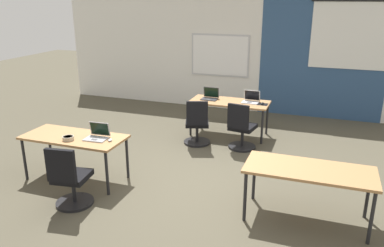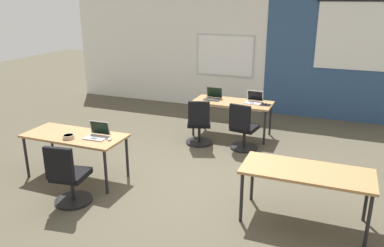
{
  "view_description": "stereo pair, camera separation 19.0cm",
  "coord_description": "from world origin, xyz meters",
  "views": [
    {
      "loc": [
        1.84,
        -5.24,
        2.78
      ],
      "look_at": [
        -0.12,
        0.26,
        0.84
      ],
      "focal_mm": 36.16,
      "sensor_mm": 36.0,
      "label": 1
    },
    {
      "loc": [
        2.02,
        -5.18,
        2.78
      ],
      "look_at": [
        -0.12,
        0.26,
        0.84
      ],
      "focal_mm": 36.16,
      "sensor_mm": 36.0,
      "label": 2
    }
  ],
  "objects": [
    {
      "name": "back_wall_assembly",
      "position": [
        0.05,
        4.2,
        1.41
      ],
      "size": [
        10.0,
        0.27,
        2.8
      ],
      "color": "silver",
      "rests_on": "ground"
    },
    {
      "name": "laptop_near_left_inner",
      "position": [
        -1.35,
        -0.57,
        0.77
      ],
      "size": [
        0.35,
        0.29,
        0.24
      ],
      "rotation": [
        0.0,
        0.0,
        0.06
      ],
      "color": "#9E9EA3",
      "rests_on": "desk_near_left"
    },
    {
      "name": "chair_far_right",
      "position": [
        0.42,
        1.5,
        0.38
      ],
      "size": [
        0.52,
        0.57,
        0.92
      ],
      "rotation": [
        0.0,
        0.0,
        2.98
      ],
      "color": "black",
      "rests_on": "ground"
    },
    {
      "name": "chair_near_left_inner",
      "position": [
        -1.31,
        -1.35,
        0.38
      ],
      "size": [
        0.52,
        0.57,
        0.92
      ],
      "rotation": [
        0.0,
        0.0,
        3.28
      ],
      "color": "black",
      "rests_on": "ground"
    },
    {
      "name": "snack_bowl",
      "position": [
        -1.72,
        -0.77,
        0.76
      ],
      "size": [
        0.18,
        0.18,
        0.06
      ],
      "color": "tan",
      "rests_on": "desk_near_left"
    },
    {
      "name": "mouse_near_left_inner",
      "position": [
        -1.11,
        -0.6,
        0.74
      ],
      "size": [
        0.08,
        0.11,
        0.03
      ],
      "color": "#B2B2B7",
      "rests_on": "desk_near_left"
    },
    {
      "name": "mousepad_far_right",
      "position": [
        0.67,
        2.2,
        0.72
      ],
      "size": [
        0.22,
        0.19,
        0.0
      ],
      "color": "black",
      "rests_on": "desk_far_center"
    },
    {
      "name": "desk_near_right",
      "position": [
        1.75,
        -0.6,
        0.66
      ],
      "size": [
        1.6,
        0.7,
        0.72
      ],
      "color": "#A37547",
      "rests_on": "ground"
    },
    {
      "name": "desk_near_left",
      "position": [
        -1.75,
        -0.6,
        0.66
      ],
      "size": [
        1.6,
        0.7,
        0.72
      ],
      "color": "#A37547",
      "rests_on": "ground"
    },
    {
      "name": "laptop_far_right",
      "position": [
        0.42,
        2.28,
        0.77
      ],
      "size": [
        0.34,
        0.3,
        0.23
      ],
      "rotation": [
        0.0,
        0.0,
        -0.04
      ],
      "color": "silver",
      "rests_on": "desk_far_center"
    },
    {
      "name": "mouse_far_right",
      "position": [
        0.67,
        2.2,
        0.74
      ],
      "size": [
        0.07,
        0.11,
        0.03
      ],
      "color": "black",
      "rests_on": "mousepad_far_right"
    },
    {
      "name": "desk_far_center",
      "position": [
        0.0,
        2.2,
        0.66
      ],
      "size": [
        1.6,
        0.7,
        0.72
      ],
      "color": "#A37547",
      "rests_on": "ground"
    },
    {
      "name": "chair_far_left",
      "position": [
        -0.44,
        1.44,
        0.38
      ],
      "size": [
        0.56,
        0.61,
        0.92
      ],
      "rotation": [
        0.0,
        0.0,
        3.47
      ],
      "color": "black",
      "rests_on": "ground"
    },
    {
      "name": "ground_plane",
      "position": [
        0.0,
        0.0,
        0.0
      ],
      "size": [
        24.0,
        24.0,
        0.0
      ],
      "color": "#4C4738"
    },
    {
      "name": "laptop_far_left",
      "position": [
        -0.43,
        2.24,
        0.77
      ],
      "size": [
        0.33,
        0.27,
        0.24
      ],
      "rotation": [
        0.0,
        0.0,
        -0.01
      ],
      "color": "#333338",
      "rests_on": "desk_far_center"
    }
  ]
}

